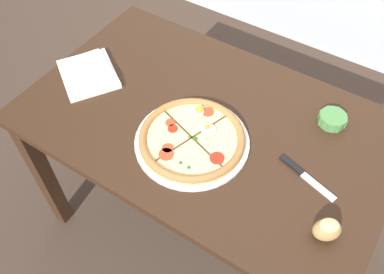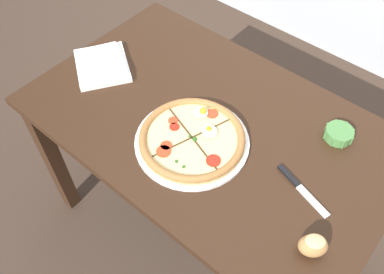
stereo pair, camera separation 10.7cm
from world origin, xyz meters
TOP-DOWN VIEW (x-y plane):
  - ground_plane at (0.00, 0.00)m, footprint 12.00×12.00m
  - dining_table at (0.00, 0.00)m, footprint 1.25×0.78m
  - pizza at (0.01, -0.11)m, footprint 0.37×0.37m
  - ramekin_bowl at (0.36, 0.22)m, footprint 0.10×0.10m
  - napkin_folded at (-0.48, -0.05)m, footprint 0.29×0.28m
  - bread_piece_near at (0.49, -0.19)m, footprint 0.10×0.10m
  - knife_main at (0.38, -0.04)m, footprint 0.21×0.08m

SIDE VIEW (x-z plane):
  - ground_plane at x=0.00m, z-range 0.00..0.00m
  - dining_table at x=0.00m, z-range 0.26..1.01m
  - knife_main at x=0.38m, z-range 0.74..0.75m
  - napkin_folded at x=-0.48m, z-range 0.74..0.78m
  - ramekin_bowl at x=0.36m, z-range 0.75..0.78m
  - pizza at x=0.01m, z-range 0.74..0.79m
  - bread_piece_near at x=0.49m, z-range 0.75..0.82m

